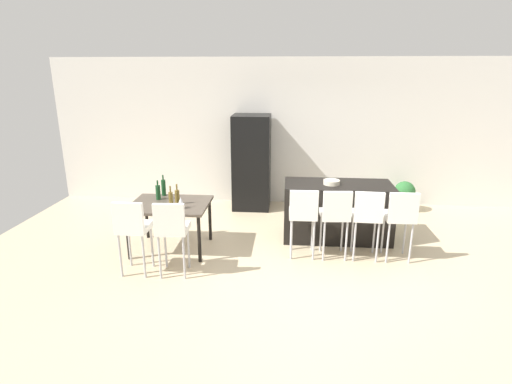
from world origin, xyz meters
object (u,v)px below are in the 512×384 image
(bar_chair_far, at_px, (400,215))
(wine_bottle_right, at_px, (158,192))
(bar_chair_right, at_px, (367,214))
(wine_bottle_near, at_px, (164,187))
(refrigerator, at_px, (252,162))
(kitchen_island, at_px, (337,211))
(fruit_bowl, at_px, (332,182))
(dining_chair_far, at_px, (172,227))
(potted_plant, at_px, (404,194))
(wine_glass_left, at_px, (181,201))
(bar_chair_left, at_px, (303,212))
(bar_chair_middle, at_px, (335,213))
(dining_table, at_px, (170,208))
(dining_chair_near, at_px, (132,226))
(wine_bottle_end, at_px, (177,197))
(wine_bottle_far, at_px, (171,200))

(bar_chair_far, bearing_deg, wine_bottle_right, 175.44)
(bar_chair_right, xyz_separation_m, bar_chair_far, (0.46, -0.00, 0.00))
(wine_bottle_near, xyz_separation_m, refrigerator, (1.25, 1.70, 0.05))
(refrigerator, bearing_deg, kitchen_island, -43.25)
(kitchen_island, xyz_separation_m, bar_chair_right, (0.33, -0.76, 0.24))
(kitchen_island, xyz_separation_m, fruit_bowl, (-0.12, -0.04, 0.50))
(dining_chair_far, xyz_separation_m, potted_plant, (3.75, 2.90, -0.35))
(wine_bottle_right, xyz_separation_m, wine_glass_left, (0.46, -0.41, 0.01))
(bar_chair_left, xyz_separation_m, bar_chair_middle, (0.46, 0.00, 0.00))
(refrigerator, bearing_deg, dining_table, -116.52)
(dining_chair_far, bearing_deg, bar_chair_middle, 18.07)
(wine_glass_left, relative_size, refrigerator, 0.09)
(dining_chair_far, xyz_separation_m, wine_bottle_near, (-0.47, 1.21, 0.17))
(dining_chair_far, bearing_deg, wine_bottle_right, 116.19)
(bar_chair_far, height_order, dining_chair_near, same)
(wine_bottle_right, relative_size, wine_bottle_end, 0.98)
(bar_chair_right, bearing_deg, bar_chair_far, -0.01)
(bar_chair_middle, xyz_separation_m, wine_bottle_far, (-2.35, -0.14, 0.17))
(bar_chair_left, bearing_deg, wine_glass_left, -176.06)
(bar_chair_far, distance_m, wine_bottle_end, 3.23)
(dining_chair_near, distance_m, wine_bottle_right, 1.01)
(wine_bottle_far, bearing_deg, bar_chair_far, 2.40)
(kitchen_island, height_order, dining_table, kitchen_island)
(dining_table, xyz_separation_m, wine_glass_left, (0.24, -0.23, 0.20))
(dining_chair_far, distance_m, fruit_bowl, 2.62)
(wine_glass_left, bearing_deg, dining_chair_far, -87.17)
(bar_chair_middle, distance_m, dining_table, 2.45)
(wine_bottle_far, relative_size, potted_plant, 0.57)
(bar_chair_middle, bearing_deg, dining_table, 177.50)
(dining_chair_near, relative_size, wine_bottle_far, 3.09)
(dining_table, distance_m, wine_bottle_end, 0.23)
(potted_plant, bearing_deg, wine_glass_left, -148.62)
(dining_table, distance_m, refrigerator, 2.35)
(kitchen_island, xyz_separation_m, wine_glass_left, (-2.33, -0.88, 0.40))
(bar_chair_far, relative_size, dining_chair_near, 1.00)
(bar_chair_middle, relative_size, bar_chair_far, 1.00)
(dining_chair_near, bearing_deg, bar_chair_right, 12.71)
(wine_glass_left, xyz_separation_m, fruit_bowl, (2.21, 0.84, 0.09))
(wine_bottle_far, bearing_deg, wine_bottle_near, 115.52)
(bar_chair_middle, distance_m, wine_bottle_far, 2.36)
(dining_chair_far, height_order, refrigerator, refrigerator)
(potted_plant, bearing_deg, bar_chair_right, -117.24)
(dining_table, relative_size, dining_chair_near, 1.11)
(bar_chair_middle, height_order, dining_chair_far, same)
(kitchen_island, height_order, refrigerator, refrigerator)
(dining_table, height_order, wine_bottle_far, wine_bottle_far)
(kitchen_island, bearing_deg, refrigerator, 136.75)
(bar_chair_left, bearing_deg, wine_bottle_far, -175.88)
(potted_plant, bearing_deg, wine_bottle_far, -149.36)
(bar_chair_right, relative_size, wine_glass_left, 6.03)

